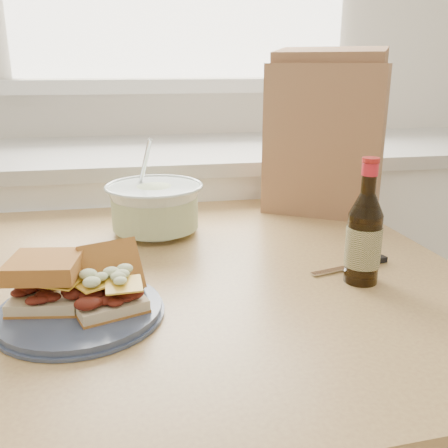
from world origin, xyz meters
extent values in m
cube|color=silver|center=(0.00, 2.00, 1.35)|extent=(4.00, 0.02, 2.70)
cube|color=white|center=(0.00, 1.70, 0.45)|extent=(2.40, 0.60, 0.90)
cube|color=#B7B4AE|center=(0.00, 1.70, 0.92)|extent=(2.50, 0.64, 0.04)
cube|color=tan|center=(-0.11, 0.92, 0.81)|extent=(1.05, 1.05, 0.04)
cube|color=tan|center=(-0.57, 1.34, 0.39)|extent=(0.07, 0.07, 0.79)
cube|color=tan|center=(0.31, 1.39, 0.39)|extent=(0.07, 0.07, 0.79)
cylinder|color=#3A455F|center=(-0.30, 0.78, 0.84)|extent=(0.25, 0.25, 0.02)
cube|color=beige|center=(-0.35, 0.79, 0.86)|extent=(0.12, 0.11, 0.02)
cube|color=yellow|center=(-0.35, 0.79, 0.89)|extent=(0.07, 0.07, 0.00)
cube|color=#AC632D|center=(-0.35, 0.79, 0.91)|extent=(0.12, 0.11, 0.03)
cube|color=beige|center=(-0.26, 0.76, 0.85)|extent=(0.13, 0.12, 0.02)
cube|color=yellow|center=(-0.26, 0.76, 0.89)|extent=(0.08, 0.08, 0.00)
cube|color=#AC632D|center=(-0.25, 0.82, 0.89)|extent=(0.11, 0.09, 0.09)
cone|color=silver|center=(-0.16, 1.15, 0.88)|extent=(0.21, 0.21, 0.11)
cylinder|color=beige|center=(-0.16, 1.15, 0.88)|extent=(0.19, 0.19, 0.07)
torus|color=silver|center=(-0.16, 1.15, 0.94)|extent=(0.22, 0.22, 0.01)
cylinder|color=silver|center=(-0.18, 1.18, 0.97)|extent=(0.04, 0.09, 0.14)
cylinder|color=black|center=(0.18, 0.82, 0.89)|extent=(0.06, 0.06, 0.12)
cone|color=black|center=(0.18, 0.82, 0.97)|extent=(0.06, 0.06, 0.04)
cylinder|color=black|center=(0.18, 0.82, 1.02)|extent=(0.02, 0.02, 0.05)
cylinder|color=red|center=(0.18, 0.82, 1.03)|extent=(0.03, 0.03, 0.02)
cylinder|color=#A81F1F|center=(0.18, 0.82, 1.05)|extent=(0.03, 0.03, 0.01)
cylinder|color=#373F1F|center=(0.18, 0.82, 0.90)|extent=(0.06, 0.06, 0.07)
cube|color=silver|center=(0.16, 0.87, 0.83)|extent=(0.12, 0.04, 0.00)
cube|color=black|center=(0.24, 0.89, 0.84)|extent=(0.07, 0.03, 0.01)
cube|color=#A67550|center=(0.28, 1.27, 1.02)|extent=(0.34, 0.30, 0.37)
camera|label=1|loc=(-0.21, 0.06, 1.20)|focal=40.00mm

